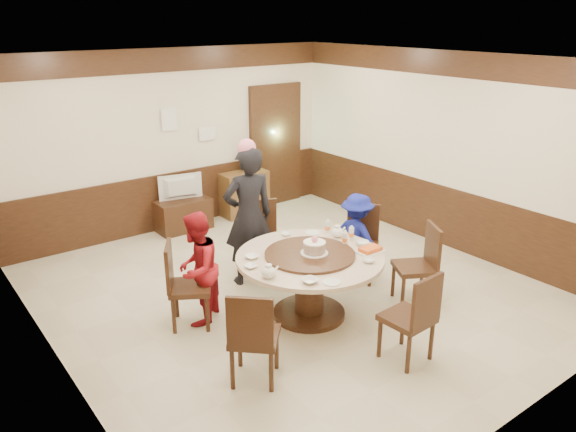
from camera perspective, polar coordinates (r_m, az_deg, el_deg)
room at (r=6.66m, az=0.39°, el=0.66°), size 6.00×6.04×2.84m
banquet_table at (r=6.31m, az=2.20°, el=-5.83°), size 1.64×1.64×0.78m
chair_0 at (r=7.36m, az=7.25°, el=-4.07°), size 0.62×0.61×0.97m
chair_1 at (r=7.44m, az=-2.46°, el=-3.63°), size 0.58×0.59×0.97m
chair_2 at (r=6.34m, az=-10.04°, el=-8.35°), size 0.61×0.60×0.97m
chair_3 at (r=5.38m, az=-3.44°, el=-13.60°), size 0.62×0.62×0.97m
chair_4 at (r=5.78m, az=12.09°, el=-11.47°), size 0.46×0.47×0.97m
chair_5 at (r=6.87m, az=12.78°, el=-6.24°), size 0.60×0.60×0.97m
person_standing at (r=7.01m, az=-4.03°, el=-0.03°), size 0.72×0.55×1.78m
person_red at (r=6.24m, az=-9.23°, el=-5.30°), size 0.79×0.78×1.28m
person_blue at (r=7.23m, az=6.99°, el=-2.17°), size 0.55×0.81×1.15m
birthday_cake at (r=6.18m, az=2.70°, el=-3.21°), size 0.31×0.31×0.20m
teapot_left at (r=5.69m, az=-1.99°, el=-5.73°), size 0.17×0.15×0.13m
teapot_right at (r=6.73m, az=5.03°, el=-1.66°), size 0.17×0.15×0.13m
bowl_0 at (r=6.15m, az=-3.69°, el=-4.16°), size 0.15×0.15×0.04m
bowl_1 at (r=6.11m, az=8.17°, el=-4.49°), size 0.13×0.13×0.04m
bowl_2 at (r=5.61m, az=2.23°, el=-6.58°), size 0.17×0.17×0.04m
bowl_3 at (r=6.54m, az=7.59°, el=-2.76°), size 0.15×0.15×0.05m
bowl_4 at (r=5.94m, az=-3.79°, el=-5.12°), size 0.13×0.13×0.03m
bowl_5 at (r=6.76m, az=-0.23°, el=-1.84°), size 0.12×0.12×0.04m
saucer_near at (r=5.63m, az=4.46°, el=-6.73°), size 0.18×0.18×0.01m
saucer_far at (r=6.84m, az=2.50°, el=-1.71°), size 0.18×0.18×0.01m
shrimp_platter at (r=6.35m, az=8.36°, el=-3.45°), size 0.30×0.20×0.06m
bottle_0 at (r=6.48m, az=5.80°, el=-2.34°), size 0.06×0.06×0.16m
bottle_1 at (r=6.64m, az=6.45°, el=-1.82°), size 0.06×0.06×0.16m
bottle_2 at (r=6.82m, az=4.02°, el=-1.14°), size 0.06×0.06×0.16m
tv_stand at (r=9.10m, az=-10.59°, el=0.13°), size 0.85×0.45×0.50m
television at (r=8.96m, az=-10.77°, el=2.84°), size 0.70×0.23×0.40m
side_cabinet at (r=9.63m, az=-4.48°, el=2.31°), size 0.80×0.40×0.75m
thermos at (r=9.50m, az=-4.34°, el=5.61°), size 0.15×0.15×0.38m
notice_left at (r=8.89m, az=-11.97°, el=9.60°), size 0.25×0.00×0.35m
notice_right at (r=9.23m, az=-8.17°, el=8.30°), size 0.30×0.00×0.22m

